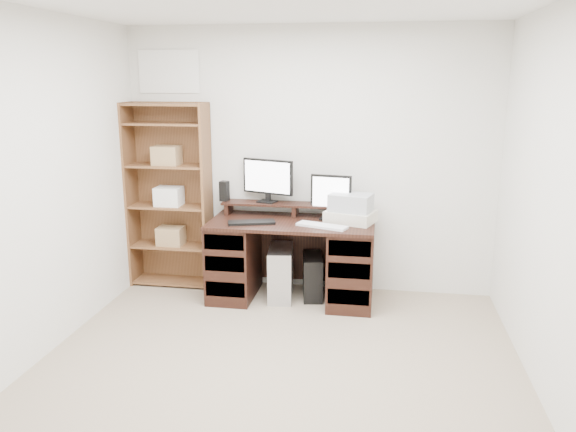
% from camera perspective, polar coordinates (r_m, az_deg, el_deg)
% --- Properties ---
extents(room, '(3.54, 4.04, 2.54)m').
position_cam_1_polar(room, '(3.42, -2.19, 0.77)').
color(room, tan).
rests_on(room, ground).
extents(desk, '(1.50, 0.70, 0.75)m').
position_cam_1_polar(desk, '(5.22, 0.38, -4.35)').
color(desk, black).
rests_on(desk, ground).
extents(riser_shelf, '(1.40, 0.22, 0.12)m').
position_cam_1_polar(riser_shelf, '(5.30, 0.74, 1.01)').
color(riser_shelf, black).
rests_on(riser_shelf, desk).
extents(monitor_wide, '(0.50, 0.20, 0.41)m').
position_cam_1_polar(monitor_wide, '(5.31, -2.07, 3.84)').
color(monitor_wide, black).
rests_on(monitor_wide, riser_shelf).
extents(monitor_small, '(0.38, 0.16, 0.41)m').
position_cam_1_polar(monitor_small, '(5.16, 4.38, 2.11)').
color(monitor_small, black).
rests_on(monitor_small, desk).
extents(speaker, '(0.09, 0.09, 0.19)m').
position_cam_1_polar(speaker, '(5.42, -6.48, 2.54)').
color(speaker, black).
rests_on(speaker, riser_shelf).
extents(keyboard_black, '(0.44, 0.26, 0.02)m').
position_cam_1_polar(keyboard_black, '(5.04, -3.73, -0.65)').
color(keyboard_black, black).
rests_on(keyboard_black, desk).
extents(keyboard_white, '(0.47, 0.28, 0.02)m').
position_cam_1_polar(keyboard_white, '(4.93, 3.48, -1.00)').
color(keyboard_white, white).
rests_on(keyboard_white, desk).
extents(mouse, '(0.09, 0.06, 0.03)m').
position_cam_1_polar(mouse, '(4.97, 7.50, -0.91)').
color(mouse, silver).
rests_on(mouse, desk).
extents(printer, '(0.49, 0.42, 0.10)m').
position_cam_1_polar(printer, '(5.11, 6.38, -0.04)').
color(printer, beige).
rests_on(printer, desk).
extents(basket, '(0.41, 0.34, 0.16)m').
position_cam_1_polar(basket, '(5.08, 6.42, 1.38)').
color(basket, '#A4A9AF').
rests_on(basket, printer).
extents(tower_silver, '(0.27, 0.51, 0.49)m').
position_cam_1_polar(tower_silver, '(5.30, -0.74, -5.75)').
color(tower_silver, '#B2B4B9').
rests_on(tower_silver, ground).
extents(tower_black, '(0.24, 0.43, 0.41)m').
position_cam_1_polar(tower_black, '(5.33, 2.51, -6.13)').
color(tower_black, black).
rests_on(tower_black, ground).
extents(bookshelf, '(0.80, 0.30, 1.80)m').
position_cam_1_polar(bookshelf, '(5.61, -11.92, 2.21)').
color(bookshelf, brown).
rests_on(bookshelf, ground).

